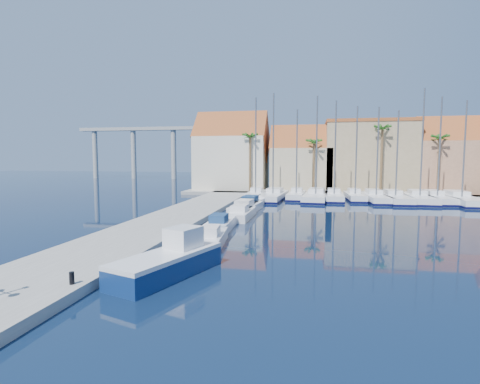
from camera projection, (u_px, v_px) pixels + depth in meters
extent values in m
plane|color=black|center=(234.00, 282.00, 18.16)|extent=(260.00, 260.00, 0.00)
cube|color=gray|center=(165.00, 223.00, 33.01)|extent=(6.00, 77.00, 0.50)
cube|color=gray|center=(349.00, 192.00, 63.26)|extent=(54.00, 16.00, 0.50)
cylinder|color=black|center=(72.00, 278.00, 16.28)|extent=(0.22, 0.22, 0.55)
cube|color=navy|center=(167.00, 267.00, 18.94)|extent=(4.25, 6.94, 0.99)
cube|color=white|center=(167.00, 255.00, 18.89)|extent=(4.25, 6.94, 0.22)
cube|color=white|center=(183.00, 238.00, 19.96)|extent=(1.93, 2.13, 1.21)
cube|color=white|center=(211.00, 239.00, 25.69)|extent=(2.20, 5.38, 0.80)
cube|color=white|center=(210.00, 231.00, 25.11)|extent=(1.35, 1.94, 0.60)
cube|color=white|center=(220.00, 225.00, 31.02)|extent=(2.04, 5.75, 0.80)
cube|color=navy|center=(219.00, 218.00, 30.40)|extent=(1.35, 2.04, 0.60)
cube|color=white|center=(241.00, 214.00, 37.08)|extent=(2.15, 6.45, 0.80)
cube|color=white|center=(240.00, 208.00, 36.39)|extent=(1.47, 2.27, 0.60)
cube|color=white|center=(246.00, 208.00, 41.59)|extent=(2.93, 7.45, 0.80)
cube|color=white|center=(244.00, 202.00, 40.82)|extent=(1.84, 2.68, 0.60)
cube|color=white|center=(251.00, 203.00, 45.85)|extent=(2.87, 7.33, 0.80)
cube|color=navy|center=(250.00, 198.00, 45.10)|extent=(1.80, 2.63, 0.60)
cube|color=white|center=(256.00, 195.00, 54.36)|extent=(2.34, 8.68, 1.00)
cube|color=#0B0C38|center=(256.00, 198.00, 54.39)|extent=(2.40, 8.74, 0.28)
cube|color=white|center=(257.00, 189.00, 55.14)|extent=(1.60, 2.61, 0.60)
cylinder|color=slate|center=(256.00, 145.00, 53.27)|extent=(0.20, 0.20, 13.42)
cube|color=white|center=(274.00, 196.00, 53.05)|extent=(3.72, 11.16, 1.00)
cube|color=#0B0C38|center=(274.00, 199.00, 53.08)|extent=(3.78, 11.23, 0.28)
cube|color=white|center=(275.00, 190.00, 54.03)|extent=(2.25, 3.44, 0.60)
cylinder|color=slate|center=(273.00, 144.00, 51.84)|extent=(0.20, 0.20, 13.77)
cube|color=white|center=(296.00, 196.00, 53.87)|extent=(2.67, 8.44, 1.00)
cube|color=#0B0C38|center=(296.00, 198.00, 53.90)|extent=(2.73, 8.51, 0.28)
cube|color=white|center=(297.00, 190.00, 54.60)|extent=(1.66, 2.59, 0.60)
cylinder|color=slate|center=(297.00, 151.00, 52.89)|extent=(0.20, 0.20, 11.70)
cube|color=white|center=(316.00, 197.00, 52.57)|extent=(3.99, 11.77, 1.00)
cube|color=#0B0C38|center=(316.00, 199.00, 52.59)|extent=(4.06, 11.84, 0.28)
cube|color=white|center=(317.00, 190.00, 53.60)|extent=(2.40, 3.64, 0.60)
cylinder|color=slate|center=(317.00, 145.00, 51.35)|extent=(0.20, 0.20, 13.34)
cube|color=white|center=(334.00, 197.00, 52.44)|extent=(2.60, 9.24, 1.00)
cube|color=#0B0C38|center=(334.00, 199.00, 52.47)|extent=(2.66, 9.30, 0.28)
cube|color=white|center=(334.00, 191.00, 53.26)|extent=(1.74, 2.79, 0.60)
cylinder|color=slate|center=(335.00, 148.00, 51.36)|extent=(0.20, 0.20, 12.71)
cube|color=white|center=(355.00, 197.00, 52.44)|extent=(2.46, 8.41, 1.00)
cube|color=#0B0C38|center=(355.00, 199.00, 52.47)|extent=(2.52, 8.47, 0.28)
cube|color=white|center=(354.00, 191.00, 53.19)|extent=(1.60, 2.55, 0.60)
cylinder|color=slate|center=(356.00, 150.00, 51.43)|extent=(0.20, 0.20, 11.96)
cube|color=white|center=(375.00, 198.00, 50.90)|extent=(3.20, 10.25, 1.00)
cube|color=#0B0C38|center=(375.00, 200.00, 50.93)|extent=(3.26, 10.32, 0.28)
cube|color=white|center=(374.00, 191.00, 51.83)|extent=(2.01, 3.14, 0.60)
cylinder|color=slate|center=(378.00, 151.00, 49.82)|extent=(0.20, 0.20, 11.65)
cube|color=white|center=(394.00, 199.00, 50.11)|extent=(3.04, 10.40, 1.00)
cube|color=#0B0C38|center=(394.00, 201.00, 50.14)|extent=(3.10, 10.46, 0.28)
cube|color=white|center=(393.00, 192.00, 51.06)|extent=(1.98, 3.16, 0.60)
cylinder|color=slate|center=(397.00, 153.00, 49.05)|extent=(0.20, 0.20, 11.09)
cube|color=white|center=(419.00, 199.00, 49.94)|extent=(3.21, 10.76, 1.00)
cube|color=#0B0C38|center=(419.00, 201.00, 49.97)|extent=(3.27, 10.82, 0.28)
cube|color=white|center=(417.00, 192.00, 50.90)|extent=(2.07, 3.27, 0.60)
cylinder|color=slate|center=(422.00, 142.00, 48.74)|extent=(0.20, 0.20, 13.91)
cube|color=white|center=(436.00, 199.00, 49.83)|extent=(3.20, 10.16, 1.00)
cube|color=#0B0C38|center=(436.00, 201.00, 49.86)|extent=(3.27, 10.22, 0.28)
cube|color=white|center=(433.00, 192.00, 50.74)|extent=(2.00, 3.11, 0.60)
cylinder|color=slate|center=(440.00, 147.00, 48.69)|extent=(0.20, 0.20, 12.83)
cube|color=white|center=(460.00, 200.00, 48.67)|extent=(3.17, 11.88, 1.00)
cube|color=#0B0C38|center=(460.00, 202.00, 48.70)|extent=(3.23, 11.94, 0.28)
cube|color=white|center=(457.00, 193.00, 49.76)|extent=(2.18, 3.57, 0.60)
cylinder|color=slate|center=(464.00, 149.00, 47.48)|extent=(0.20, 0.20, 12.18)
cube|color=beige|center=(232.00, 163.00, 65.54)|extent=(12.00, 9.00, 9.00)
cube|color=brown|center=(232.00, 137.00, 65.12)|extent=(12.30, 9.00, 9.00)
cube|color=tan|center=(301.00, 169.00, 63.41)|extent=(10.00, 8.00, 7.00)
cube|color=brown|center=(302.00, 149.00, 63.09)|extent=(10.30, 8.00, 8.00)
cube|color=tan|center=(368.00, 157.00, 62.18)|extent=(14.00, 10.00, 11.00)
cube|color=brown|center=(370.00, 122.00, 61.64)|extent=(14.20, 10.20, 0.50)
cube|color=#B07A59|center=(448.00, 167.00, 59.12)|extent=(10.00, 8.00, 8.00)
cube|color=brown|center=(450.00, 141.00, 58.75)|extent=(10.30, 8.00, 8.00)
cylinder|color=brown|center=(250.00, 164.00, 59.91)|extent=(0.36, 0.36, 9.00)
sphere|color=#255F1B|center=(250.00, 136.00, 59.50)|extent=(2.60, 2.60, 2.60)
cylinder|color=brown|center=(314.00, 167.00, 58.11)|extent=(0.36, 0.36, 8.00)
sphere|color=#255F1B|center=(314.00, 142.00, 57.75)|extent=(2.60, 2.60, 2.60)
cylinder|color=brown|center=(381.00, 161.00, 56.17)|extent=(0.36, 0.36, 10.00)
sphere|color=#255F1B|center=(383.00, 128.00, 55.72)|extent=(2.60, 2.60, 2.60)
cylinder|color=brown|center=(439.00, 166.00, 54.76)|extent=(0.36, 0.36, 8.50)
sphere|color=#255F1B|center=(440.00, 138.00, 54.38)|extent=(2.60, 2.60, 2.60)
cube|color=#9E9E99|center=(160.00, 129.00, 104.12)|extent=(48.00, 2.20, 0.90)
cylinder|color=#9E9E99|center=(95.00, 154.00, 108.46)|extent=(1.40, 1.40, 14.00)
cylinder|color=#9E9E99|center=(134.00, 154.00, 106.24)|extent=(1.40, 1.40, 14.00)
cylinder|color=#9E9E99|center=(174.00, 154.00, 104.03)|extent=(1.40, 1.40, 14.00)
cylinder|color=#9E9E99|center=(215.00, 154.00, 101.81)|extent=(1.40, 1.40, 14.00)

